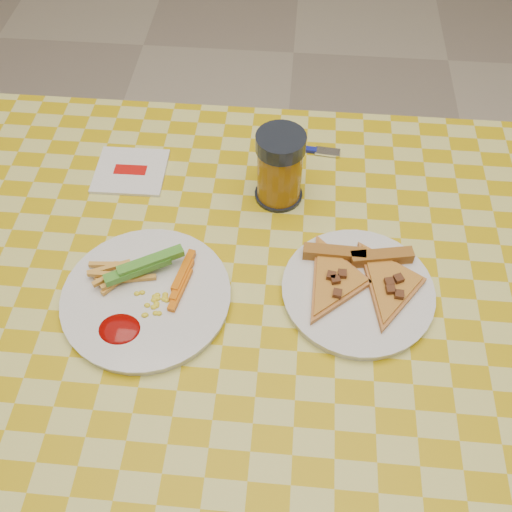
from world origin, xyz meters
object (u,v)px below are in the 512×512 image
Objects in this scene: drink_glass at (280,168)px; plate_left at (147,298)px; plate_right at (357,292)px; table at (263,330)px.

plate_left is at bearing -128.40° from drink_glass.
plate_left is 1.10× the size of plate_right.
table is at bearing 2.29° from plate_left.
drink_glass is at bearing 124.19° from plate_right.
plate_left and plate_right have the same top height.
drink_glass reaches higher than table.
plate_right is 1.69× the size of drink_glass.
drink_glass is at bearing 87.97° from table.
drink_glass is at bearing 51.60° from plate_left.
plate_right is 0.23m from drink_glass.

